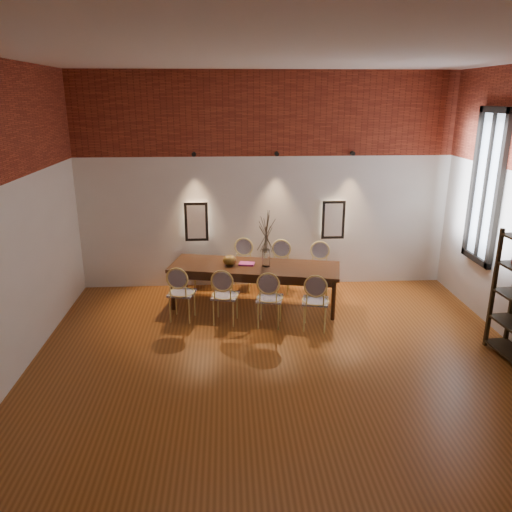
{
  "coord_description": "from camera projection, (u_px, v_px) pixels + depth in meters",
  "views": [
    {
      "loc": [
        -0.72,
        -5.74,
        3.54
      ],
      "look_at": [
        -0.26,
        2.03,
        1.05
      ],
      "focal_mm": 35.0,
      "sensor_mm": 36.0,
      "label": 1
    }
  ],
  "objects": [
    {
      "name": "chair_near_d",
      "position": [
        315.0,
        301.0,
        7.86
      ],
      "size": [
        0.52,
        0.52,
        0.94
      ],
      "primitive_type": null,
      "rotation": [
        0.0,
        0.0,
        -0.22
      ],
      "color": "#E6D176",
      "rests_on": "floor"
    },
    {
      "name": "chair_far_a",
      "position": [
        205.0,
        264.0,
        9.59
      ],
      "size": [
        0.52,
        0.52,
        0.94
      ],
      "primitive_type": null,
      "rotation": [
        0.0,
        0.0,
        2.93
      ],
      "color": "#E6D176",
      "rests_on": "floor"
    },
    {
      "name": "window_mullion",
      "position": [
        486.0,
        187.0,
        8.01
      ],
      "size": [
        0.06,
        0.06,
        2.4
      ],
      "primitive_type": "cube",
      "color": "black",
      "rests_on": "wall_right"
    },
    {
      "name": "wall_back",
      "position": [
        265.0,
        183.0,
        9.34
      ],
      "size": [
        7.0,
        0.1,
        4.0
      ],
      "primitive_type": "cube",
      "color": "silver",
      "rests_on": "ground"
    },
    {
      "name": "chair_near_b",
      "position": [
        225.0,
        295.0,
        8.07
      ],
      "size": [
        0.52,
        0.52,
        0.94
      ],
      "primitive_type": null,
      "rotation": [
        0.0,
        0.0,
        -0.22
      ],
      "color": "#E6D176",
      "rests_on": "floor"
    },
    {
      "name": "dried_branches",
      "position": [
        266.0,
        233.0,
        8.43
      ],
      "size": [
        0.5,
        0.5,
        0.7
      ],
      "primitive_type": null,
      "color": "#453C2C",
      "rests_on": "vase"
    },
    {
      "name": "niche_left",
      "position": [
        196.0,
        221.0,
        9.38
      ],
      "size": [
        0.36,
        0.06,
        0.66
      ],
      "primitive_type": "cube",
      "color": "#FFEAC6",
      "rests_on": "wall_back"
    },
    {
      "name": "spot_fixture_left",
      "position": [
        194.0,
        154.0,
        8.97
      ],
      "size": [
        0.08,
        0.1,
        0.08
      ],
      "primitive_type": "cylinder",
      "rotation": [
        1.57,
        0.0,
        0.0
      ],
      "color": "black",
      "rests_on": "wall_back"
    },
    {
      "name": "chair_near_a",
      "position": [
        182.0,
        293.0,
        8.18
      ],
      "size": [
        0.52,
        0.52,
        0.94
      ],
      "primitive_type": null,
      "rotation": [
        0.0,
        0.0,
        -0.22
      ],
      "color": "#E6D176",
      "rests_on": "floor"
    },
    {
      "name": "ceiling",
      "position": [
        291.0,
        51.0,
        5.35
      ],
      "size": [
        7.0,
        7.0,
        0.02
      ],
      "primitive_type": "cube",
      "color": "silver",
      "rests_on": "ground"
    },
    {
      "name": "chair_far_b",
      "position": [
        242.0,
        266.0,
        9.48
      ],
      "size": [
        0.52,
        0.52,
        0.94
      ],
      "primitive_type": null,
      "rotation": [
        0.0,
        0.0,
        2.93
      ],
      "color": "#E6D176",
      "rests_on": "floor"
    },
    {
      "name": "chair_far_c",
      "position": [
        280.0,
        268.0,
        9.37
      ],
      "size": [
        0.52,
        0.52,
        0.94
      ],
      "primitive_type": null,
      "rotation": [
        0.0,
        0.0,
        2.93
      ],
      "color": "#E6D176",
      "rests_on": "floor"
    },
    {
      "name": "brick_band_back",
      "position": [
        266.0,
        114.0,
        8.89
      ],
      "size": [
        7.0,
        0.02,
        1.5
      ],
      "primitive_type": "cube",
      "color": "maroon",
      "rests_on": "ground"
    },
    {
      "name": "bowl",
      "position": [
        230.0,
        260.0,
        8.63
      ],
      "size": [
        0.24,
        0.24,
        0.18
      ],
      "primitive_type": "ellipsoid",
      "color": "brown",
      "rests_on": "dining_table"
    },
    {
      "name": "dining_table",
      "position": [
        255.0,
        286.0,
        8.75
      ],
      "size": [
        3.05,
        1.54,
        0.75
      ],
      "primitive_type": "cube",
      "rotation": [
        0.0,
        0.0,
        -0.22
      ],
      "color": "#361D10",
      "rests_on": "floor"
    },
    {
      "name": "wall_front",
      "position": [
        370.0,
        407.0,
        2.59
      ],
      "size": [
        7.0,
        0.1,
        4.0
      ],
      "primitive_type": "cube",
      "color": "silver",
      "rests_on": "ground"
    },
    {
      "name": "brick_band_front",
      "position": [
        385.0,
        163.0,
        2.27
      ],
      "size": [
        7.0,
        0.02,
        1.5
      ],
      "primitive_type": "cube",
      "color": "maroon",
      "rests_on": "ground"
    },
    {
      "name": "floor",
      "position": [
        285.0,
        379.0,
        6.57
      ],
      "size": [
        7.0,
        7.0,
        0.02
      ],
      "primitive_type": "cube",
      "color": "brown",
      "rests_on": "ground"
    },
    {
      "name": "window_frame",
      "position": [
        486.0,
        187.0,
        8.01
      ],
      "size": [
        0.08,
        0.9,
        2.5
      ],
      "primitive_type": "cube",
      "color": "black",
      "rests_on": "wall_right"
    },
    {
      "name": "chair_near_c",
      "position": [
        270.0,
        298.0,
        7.97
      ],
      "size": [
        0.52,
        0.52,
        0.94
      ],
      "primitive_type": null,
      "rotation": [
        0.0,
        0.0,
        -0.22
      ],
      "color": "#E6D176",
      "rests_on": "floor"
    },
    {
      "name": "niche_right",
      "position": [
        333.0,
        220.0,
        9.53
      ],
      "size": [
        0.36,
        0.06,
        0.66
      ],
      "primitive_type": "cube",
      "color": "#FFEAC6",
      "rests_on": "wall_back"
    },
    {
      "name": "chair_far_d",
      "position": [
        319.0,
        270.0,
        9.27
      ],
      "size": [
        0.52,
        0.52,
        0.94
      ],
      "primitive_type": null,
      "rotation": [
        0.0,
        0.0,
        2.93
      ],
      "color": "#E6D176",
      "rests_on": "floor"
    },
    {
      "name": "vase",
      "position": [
        266.0,
        258.0,
        8.56
      ],
      "size": [
        0.14,
        0.14,
        0.3
      ],
      "primitive_type": "cylinder",
      "color": "silver",
      "rests_on": "dining_table"
    },
    {
      "name": "spot_fixture_mid",
      "position": [
        277.0,
        154.0,
        9.06
      ],
      "size": [
        0.08,
        0.1,
        0.08
      ],
      "primitive_type": "cylinder",
      "rotation": [
        1.57,
        0.0,
        0.0
      ],
      "color": "black",
      "rests_on": "wall_back"
    },
    {
      "name": "book",
      "position": [
        247.0,
        264.0,
        8.68
      ],
      "size": [
        0.29,
        0.23,
        0.03
      ],
      "primitive_type": "cube",
      "rotation": [
        0.0,
        0.0,
        -0.22
      ],
      "color": "#9B2A7F",
      "rests_on": "dining_table"
    },
    {
      "name": "window_glass",
      "position": [
        487.0,
        187.0,
        8.01
      ],
      "size": [
        0.02,
        0.78,
        2.38
      ],
      "primitive_type": "cube",
      "color": "silver",
      "rests_on": "wall_right"
    },
    {
      "name": "spot_fixture_right",
      "position": [
        353.0,
        153.0,
        9.14
      ],
      "size": [
        0.08,
        0.1,
        0.08
      ],
      "primitive_type": "cylinder",
      "rotation": [
        1.57,
        0.0,
        0.0
      ],
      "color": "black",
      "rests_on": "wall_back"
    }
  ]
}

